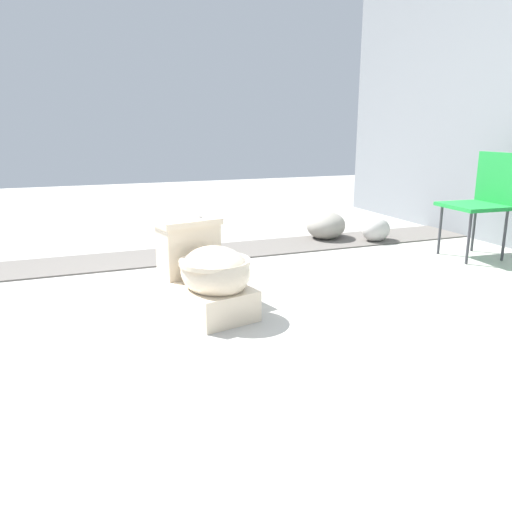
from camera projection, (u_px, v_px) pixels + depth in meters
The scene contains 6 objects.
ground_plane at pixel (184, 309), 2.89m from camera, with size 14.00×14.00×0.00m, color #A8A59E.
gravel_strip at pixel (208, 253), 4.19m from camera, with size 0.56×8.00×0.01m, color #605B56.
toilet at pixel (207, 275), 2.80m from camera, with size 0.70×0.51×0.52m.
folding_chair_left at pixel (486, 194), 3.96m from camera, with size 0.47×0.47×0.83m.
boulder_near at pixel (376, 230), 4.59m from camera, with size 0.29×0.22×0.22m, color #B7B2AD.
boulder_far at pixel (326, 225), 4.70m from camera, with size 0.42×0.36×0.26m, color gray.
Camera 1 is at (2.69, -0.59, 1.02)m, focal length 35.00 mm.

